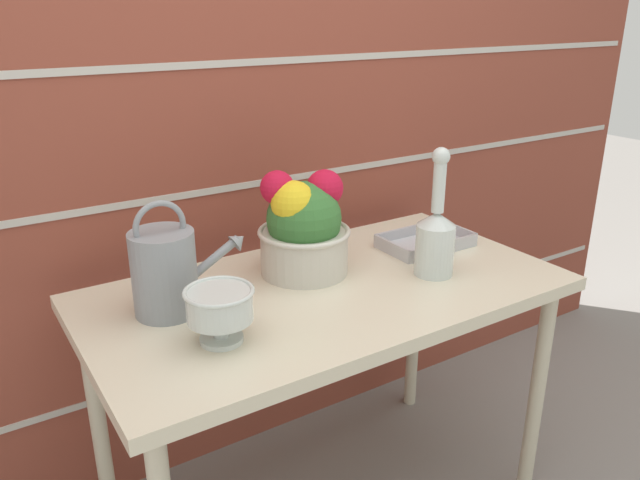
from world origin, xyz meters
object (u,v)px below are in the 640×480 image
object	(u,v)px
crystal_pedestal_bowl	(220,307)
wire_tray	(426,243)
glass_decanter	(436,236)
watering_can	(166,270)
flower_planter	(304,227)

from	to	relation	value
crystal_pedestal_bowl	wire_tray	size ratio (longest dim) A/B	0.56
glass_decanter	wire_tray	distance (m)	0.23
watering_can	wire_tray	xyz separation A→B (m)	(0.81, -0.01, -0.10)
watering_can	flower_planter	distance (m)	0.40
flower_planter	watering_can	bearing A→B (deg)	-176.09
watering_can	crystal_pedestal_bowl	world-z (taller)	watering_can
watering_can	wire_tray	bearing A→B (deg)	-0.43
glass_decanter	watering_can	bearing A→B (deg)	165.79
glass_decanter	wire_tray	world-z (taller)	glass_decanter
watering_can	flower_planter	world-z (taller)	flower_planter
watering_can	crystal_pedestal_bowl	distance (m)	0.21
flower_planter	wire_tray	size ratio (longest dim) A/B	1.06
flower_planter	glass_decanter	world-z (taller)	glass_decanter
crystal_pedestal_bowl	flower_planter	xyz separation A→B (m)	(0.35, 0.23, 0.05)
flower_planter	wire_tray	distance (m)	0.43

